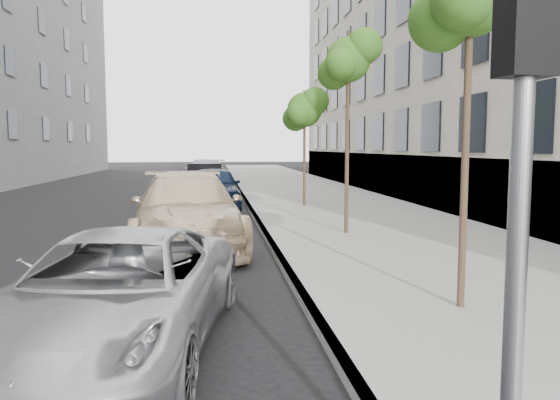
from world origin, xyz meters
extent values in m
plane|color=black|center=(0.00, 0.00, 0.00)|extent=(160.00, 160.00, 0.00)
cube|color=gray|center=(4.30, 24.00, 0.07)|extent=(6.40, 72.00, 0.14)
cube|color=#9E9B93|center=(1.18, 24.00, 0.07)|extent=(0.15, 72.00, 0.14)
cylinder|color=#38281C|center=(3.20, 1.50, 2.57)|extent=(0.10, 0.10, 4.87)
sphere|color=#2B5D17|center=(2.90, 1.75, 4.01)|extent=(0.85, 0.85, 0.85)
cylinder|color=#38281C|center=(3.20, 8.00, 2.65)|extent=(0.10, 0.10, 5.02)
sphere|color=#2B5D17|center=(3.20, 8.00, 4.46)|extent=(1.11, 1.11, 1.11)
sphere|color=#2B5D17|center=(3.55, 7.80, 4.76)|extent=(0.89, 0.89, 0.89)
sphere|color=#2B5D17|center=(2.90, 8.25, 4.16)|extent=(0.83, 0.83, 0.83)
cylinder|color=#38281C|center=(3.20, 14.50, 2.25)|extent=(0.10, 0.10, 4.23)
sphere|color=#2B5D17|center=(3.20, 14.50, 3.67)|extent=(1.28, 1.28, 1.28)
sphere|color=#2B5D17|center=(3.55, 14.30, 3.97)|extent=(1.02, 1.02, 1.02)
sphere|color=#2B5D17|center=(2.90, 14.75, 3.37)|extent=(0.96, 0.96, 0.96)
cylinder|color=#939699|center=(1.30, -3.02, 1.39)|extent=(0.10, 0.10, 2.50)
cube|color=black|center=(1.30, -3.02, 2.85)|extent=(0.26, 0.20, 0.42)
imported|color=#B5B7BA|center=(-1.24, 0.73, 0.68)|extent=(2.95, 5.14, 1.35)
imported|color=beige|center=(-0.76, 7.19, 0.86)|extent=(2.89, 6.09, 1.72)
imported|color=black|center=(-0.10, 15.35, 0.79)|extent=(1.92, 4.67, 1.58)
imported|color=black|center=(-0.56, 20.58, 0.76)|extent=(1.67, 4.63, 1.52)
imported|color=#A6A8AE|center=(-0.62, 26.21, 0.79)|extent=(2.72, 5.65, 1.59)
camera|label=1|loc=(-0.14, -5.44, 2.32)|focal=35.00mm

